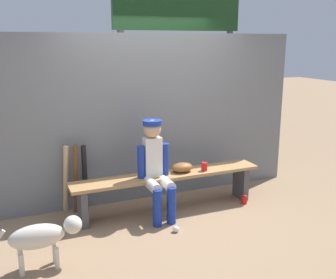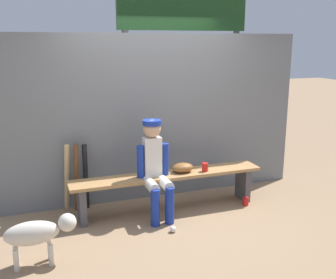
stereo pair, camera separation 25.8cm
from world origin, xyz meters
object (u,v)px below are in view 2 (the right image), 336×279
baseball_glove (183,168)px  bat_wood_dark (76,178)px  dugout_bench (168,182)px  cup_on_bench (205,167)px  bat_wood_natural (67,177)px  bat_aluminum_black (86,177)px  dog (38,233)px  cup_on_ground (246,201)px  player_seated (155,165)px  scoreboard (187,19)px  baseball (173,229)px

baseball_glove → bat_wood_dark: bat_wood_dark is taller
dugout_bench → bat_wood_dark: bat_wood_dark is taller
dugout_bench → cup_on_bench: (0.49, -0.07, 0.17)m
bat_wood_natural → bat_aluminum_black: bearing=-10.0°
cup_on_bench → dog: (-2.12, -0.73, -0.21)m
bat_wood_natural → cup_on_ground: bat_wood_natural is taller
bat_wood_dark → baseball_glove: bearing=-14.9°
player_seated → scoreboard: (1.00, 1.44, 1.80)m
dugout_bench → dog: (-1.63, -0.80, -0.05)m
dugout_bench → cup_on_ground: size_ratio=22.74×
scoreboard → bat_aluminum_black: bearing=-152.1°
cup_on_bench → bat_wood_natural: bearing=163.8°
baseball_glove → scoreboard: bearing=66.0°
baseball → bat_wood_natural: bearing=135.4°
bat_aluminum_black → bat_wood_dark: size_ratio=0.97×
baseball_glove → cup_on_bench: 0.29m
scoreboard → bat_wood_dark: bearing=-152.7°
bat_aluminum_black → bat_wood_natural: size_ratio=0.97×
dugout_bench → player_seated: bearing=-151.0°
dugout_bench → cup_on_ground: dugout_bench is taller
bat_aluminum_black → bat_wood_natural: 0.24m
bat_wood_dark → baseball: bearing=-45.4°
dog → bat_wood_dark: bearing=65.5°
bat_wood_dark → scoreboard: bearing=27.3°
cup_on_ground → bat_aluminum_black: bearing=163.3°
cup_on_bench → scoreboard: scoreboard is taller
bat_aluminum_black → bat_wood_natural: bat_wood_natural is taller
baseball_glove → baseball: 0.88m
baseball → dog: (-1.47, -0.19, 0.30)m
dog → scoreboard: bearing=41.3°
scoreboard → baseball: bearing=-116.2°
bat_aluminum_black → scoreboard: 2.85m
bat_wood_natural → baseball: size_ratio=12.23×
bat_aluminum_black → baseball: bearing=-50.6°
baseball_glove → dog: 2.01m
bat_aluminum_black → baseball: (0.82, -1.00, -0.40)m
baseball_glove → bat_wood_dark: bearing=165.1°
cup_on_ground → baseball: bearing=-161.5°
bat_aluminum_black → cup_on_bench: bearing=-17.2°
dugout_bench → bat_wood_natural: size_ratio=2.77×
player_seated → cup_on_bench: (0.69, 0.05, -0.12)m
cup_on_ground → baseball_glove: bearing=165.4°
baseball_glove → cup_on_ground: baseball_glove is taller
dugout_bench → bat_wood_natural: bearing=160.6°
dugout_bench → baseball_glove: size_ratio=8.94×
cup_on_bench → dog: bearing=-160.9°
baseball_glove → bat_wood_natural: bearing=163.2°
cup_on_ground → cup_on_bench: bearing=164.8°
bat_aluminum_black → cup_on_bench: (1.47, -0.46, 0.11)m
player_seated → cup_on_bench: 0.71m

